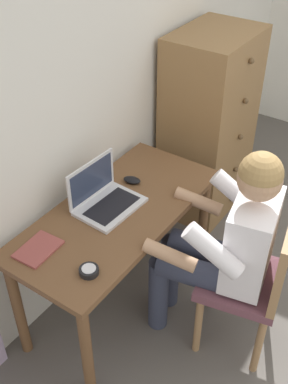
# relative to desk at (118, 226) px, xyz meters

# --- Properties ---
(wall_back) EXTENTS (4.80, 0.05, 2.50)m
(wall_back) POSITION_rel_desk_xyz_m (0.54, 0.36, 0.64)
(wall_back) COLOR silver
(wall_back) RESTS_ON ground_plane
(desk) EXTENTS (1.24, 0.57, 0.72)m
(desk) POSITION_rel_desk_xyz_m (0.00, 0.00, 0.00)
(desk) COLOR brown
(desk) RESTS_ON ground_plane
(dresser) EXTENTS (0.63, 0.49, 1.32)m
(dresser) POSITION_rel_desk_xyz_m (1.13, 0.07, 0.05)
(dresser) COLOR olive
(dresser) RESTS_ON ground_plane
(chair) EXTENTS (0.49, 0.48, 0.90)m
(chair) POSITION_rel_desk_xyz_m (0.18, -0.73, -0.10)
(chair) COLOR brown
(chair) RESTS_ON ground_plane
(person_seated) EXTENTS (0.61, 0.64, 1.22)m
(person_seated) POSITION_rel_desk_xyz_m (0.14, -0.55, 0.08)
(person_seated) COLOR #33384C
(person_seated) RESTS_ON ground_plane
(laptop) EXTENTS (0.35, 0.27, 0.24)m
(laptop) POSITION_rel_desk_xyz_m (-0.00, 0.08, 0.16)
(laptop) COLOR silver
(laptop) RESTS_ON desk
(computer_mouse) EXTENTS (0.08, 0.11, 0.03)m
(computer_mouse) POSITION_rel_desk_xyz_m (0.24, 0.08, 0.13)
(computer_mouse) COLOR black
(computer_mouse) RESTS_ON desk
(desk_clock) EXTENTS (0.09, 0.09, 0.03)m
(desk_clock) POSITION_rel_desk_xyz_m (-0.42, -0.16, 0.12)
(desk_clock) COLOR black
(desk_clock) RESTS_ON desk
(notebook_pad) EXTENTS (0.22, 0.16, 0.01)m
(notebook_pad) POSITION_rel_desk_xyz_m (-0.44, 0.13, 0.12)
(notebook_pad) COLOR #994742
(notebook_pad) RESTS_ON desk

